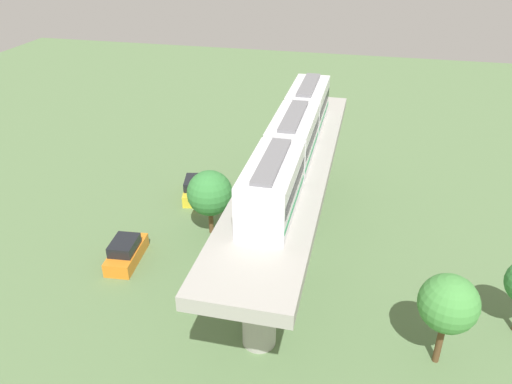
{
  "coord_description": "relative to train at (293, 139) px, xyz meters",
  "views": [
    {
      "loc": [
        -4.68,
        30.17,
        21.51
      ],
      "look_at": [
        2.5,
        -0.5,
        4.18
      ],
      "focal_mm": 35.59,
      "sensor_mm": 36.0,
      "label": 1
    }
  ],
  "objects": [
    {
      "name": "parked_car_yellow",
      "position": [
        9.13,
        -5.47,
        -7.76
      ],
      "size": [
        2.66,
        4.49,
        1.76
      ],
      "rotation": [
        0.0,
        0.0,
        0.22
      ],
      "color": "yellow",
      "rests_on": "ground"
    },
    {
      "name": "parked_car_orange",
      "position": [
        10.8,
        4.48,
        -7.76
      ],
      "size": [
        2.17,
        4.34,
        1.76
      ],
      "rotation": [
        0.0,
        0.0,
        0.09
      ],
      "color": "orange",
      "rests_on": "ground"
    },
    {
      "name": "viaduct",
      "position": [
        0.0,
        0.5,
        -3.18
      ],
      "size": [
        5.2,
        28.85,
        6.97
      ],
      "color": "#A8A59E",
      "rests_on": "ground"
    },
    {
      "name": "tree_near_viaduct",
      "position": [
        -9.72,
        9.04,
        -4.49
      ],
      "size": [
        3.11,
        3.11,
        5.61
      ],
      "color": "brown",
      "rests_on": "ground"
    },
    {
      "name": "train",
      "position": [
        0.0,
        0.0,
        0.0
      ],
      "size": [
        2.64,
        20.5,
        3.24
      ],
      "color": "white",
      "rests_on": "viaduct"
    },
    {
      "name": "tree_mid_lot",
      "position": [
        6.11,
        -0.4,
        -5.09
      ],
      "size": [
        3.39,
        3.39,
        5.13
      ],
      "color": "brown",
      "rests_on": "ground"
    },
    {
      "name": "ground_plane",
      "position": [
        0.0,
        0.5,
        -8.51
      ],
      "size": [
        120.0,
        120.0,
        0.0
      ],
      "primitive_type": "plane",
      "color": "#5B7A4C"
    }
  ]
}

